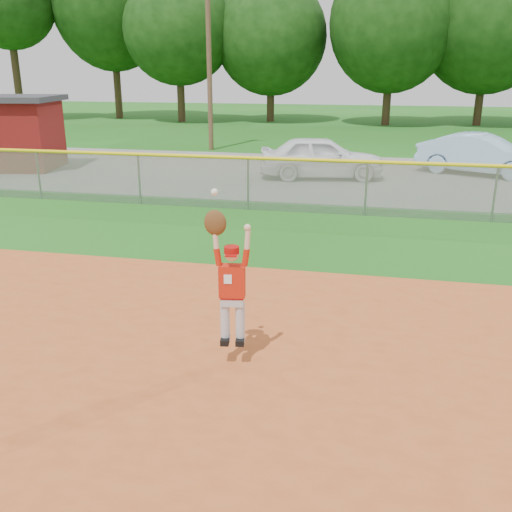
{
  "coord_description": "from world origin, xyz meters",
  "views": [
    {
      "loc": [
        0.31,
        -5.73,
        3.92
      ],
      "look_at": [
        -1.5,
        2.6,
        1.1
      ],
      "focal_mm": 40.0,
      "sensor_mm": 36.0,
      "label": 1
    }
  ],
  "objects_px": {
    "car_white_a": "(321,157)",
    "ballplayer": "(230,279)",
    "utility_shed": "(11,132)",
    "car_blue": "(481,154)"
  },
  "relations": [
    {
      "from": "car_white_a",
      "to": "ballplayer",
      "type": "relative_size",
      "value": 2.11
    },
    {
      "from": "car_blue",
      "to": "car_white_a",
      "type": "bearing_deg",
      "value": 132.72
    },
    {
      "from": "car_white_a",
      "to": "ballplayer",
      "type": "height_order",
      "value": "ballplayer"
    },
    {
      "from": "car_white_a",
      "to": "ballplayer",
      "type": "bearing_deg",
      "value": 171.12
    },
    {
      "from": "ballplayer",
      "to": "car_white_a",
      "type": "bearing_deg",
      "value": 91.05
    },
    {
      "from": "car_blue",
      "to": "ballplayer",
      "type": "xyz_separation_m",
      "value": [
        -5.59,
        -16.19,
        0.47
      ]
    },
    {
      "from": "utility_shed",
      "to": "ballplayer",
      "type": "height_order",
      "value": "utility_shed"
    },
    {
      "from": "car_blue",
      "to": "ballplayer",
      "type": "distance_m",
      "value": 17.13
    },
    {
      "from": "car_white_a",
      "to": "utility_shed",
      "type": "bearing_deg",
      "value": 82.58
    },
    {
      "from": "car_white_a",
      "to": "ballplayer",
      "type": "distance_m",
      "value": 14.21
    }
  ]
}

